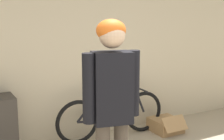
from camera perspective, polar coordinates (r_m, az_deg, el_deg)
The scene contains 4 objects.
wall_back at distance 4.49m, azimuth -7.89°, elevation 3.50°, with size 8.00×0.07×2.60m.
person at distance 2.77m, azimuth -0.02°, elevation -4.74°, with size 0.56×0.30×1.77m.
bicycle at distance 4.66m, azimuth 0.02°, elevation -8.28°, with size 1.73×0.46×0.71m.
cardboard_box at distance 5.03m, azimuth 9.77°, elevation -9.87°, with size 0.43×0.52×0.29m.
Camera 1 is at (-1.58, -1.44, 1.80)m, focal length 50.00 mm.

